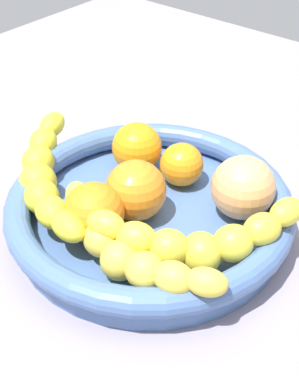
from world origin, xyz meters
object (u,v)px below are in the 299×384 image
at_px(banana_draped_left, 45,176).
at_px(orange_rear, 137,147).
at_px(fruit_bowl, 149,209).
at_px(peach_blush, 243,188).
at_px(banana_arching_top, 126,250).
at_px(banana_draped_right, 200,239).
at_px(orange_front, 136,190).
at_px(orange_mid_left, 182,165).
at_px(orange_mid_right, 94,213).

xyz_separation_m(banana_draped_left, orange_rear, (0.11, -0.04, 0.00)).
xyz_separation_m(fruit_bowl, peach_blush, (0.07, -0.08, 0.03)).
relative_size(banana_arching_top, orange_rear, 3.62).
height_order(fruit_bowl, banana_draped_right, banana_draped_right).
relative_size(banana_arching_top, orange_front, 3.29).
xyz_separation_m(banana_draped_left, peach_blush, (0.12, -0.19, 0.01)).
xyz_separation_m(orange_front, peach_blush, (0.08, -0.09, 0.00)).
bearing_deg(banana_draped_right, banana_draped_left, 96.61).
bearing_deg(peach_blush, banana_draped_left, 121.66).
xyz_separation_m(banana_draped_left, orange_mid_left, (0.12, -0.10, -0.00)).
bearing_deg(peach_blush, banana_arching_top, 165.67).
relative_size(fruit_bowl, orange_rear, 5.21).
height_order(fruit_bowl, orange_front, orange_front).
bearing_deg(orange_rear, orange_mid_right, -158.97).
bearing_deg(fruit_bowl, banana_draped_left, 114.81).
distance_m(banana_draped_right, orange_mid_right, 0.11).
relative_size(orange_rear, peach_blush, 0.86).
height_order(orange_front, orange_mid_left, orange_front).
bearing_deg(banana_draped_right, orange_mid_left, 44.31).
relative_size(banana_draped_right, orange_mid_left, 3.27).
bearing_deg(banana_arching_top, orange_front, 34.49).
height_order(fruit_bowl, peach_blush, peach_blush).
relative_size(banana_draped_right, orange_front, 2.52).
bearing_deg(orange_rear, peach_blush, -87.33).
distance_m(banana_arching_top, peach_blush, 0.15).
relative_size(banana_draped_left, orange_rear, 3.36).
xyz_separation_m(orange_mid_left, orange_mid_right, (-0.14, 0.01, 0.01)).
bearing_deg(orange_rear, orange_mid_left, -79.83).
distance_m(banana_arching_top, orange_mid_left, 0.16).
xyz_separation_m(orange_rear, peach_blush, (0.01, -0.15, 0.00)).
bearing_deg(peach_blush, fruit_bowl, 129.98).
distance_m(fruit_bowl, orange_mid_left, 0.07).
height_order(banana_draped_left, orange_rear, orange_rear).
bearing_deg(orange_rear, banana_arching_top, -142.87).
bearing_deg(banana_draped_right, orange_mid_right, 109.19).
distance_m(fruit_bowl, banana_draped_left, 0.13).
height_order(fruit_bowl, banana_arching_top, banana_arching_top).
distance_m(banana_draped_left, banana_draped_right, 0.20).
bearing_deg(orange_front, peach_blush, -49.12).
bearing_deg(orange_front, fruit_bowl, -43.07).
bearing_deg(orange_rear, banana_draped_right, -119.22).
relative_size(banana_arching_top, orange_mid_right, 3.44).
bearing_deg(orange_mid_right, fruit_bowl, -17.00).
xyz_separation_m(banana_draped_right, orange_front, (0.02, 0.10, 0.00)).
distance_m(banana_draped_right, banana_arching_top, 0.07).
relative_size(orange_front, orange_mid_right, 1.04).
bearing_deg(banana_arching_top, fruit_bowl, 25.32).
height_order(orange_mid_left, orange_rear, orange_rear).
bearing_deg(orange_front, banana_draped_right, -100.15).
relative_size(orange_mid_right, peach_blush, 0.91).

